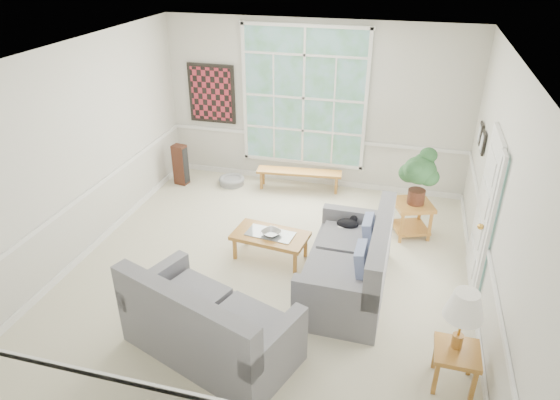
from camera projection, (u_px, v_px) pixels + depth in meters
The scene contains 24 objects.
floor at pixel (270, 272), 7.03m from camera, with size 5.50×6.00×0.01m, color beige.
ceiling at pixel (267, 54), 5.63m from camera, with size 5.50×6.00×0.02m, color white.
wall_back at pixel (315, 106), 8.90m from camera, with size 5.50×0.02×3.00m, color silver.
wall_front at pixel (158, 336), 3.77m from camera, with size 5.50×0.02×3.00m, color silver.
wall_left at pixel (79, 153), 6.96m from camera, with size 0.02×6.00×3.00m, color silver.
wall_right at pixel (499, 201), 5.71m from camera, with size 0.02×6.00×3.00m, color silver.
window_back at pixel (304, 98), 8.84m from camera, with size 2.30×0.08×2.40m, color white.
entry_door at pixel (483, 210), 6.44m from camera, with size 0.08×0.90×2.10m, color white.
door_sidelight at pixel (489, 228), 5.85m from camera, with size 0.08×0.26×1.90m, color white.
wall_art at pixel (212, 94), 9.25m from camera, with size 0.90×0.06×1.10m, color #581920.
wall_frame_near at pixel (482, 143), 7.19m from camera, with size 0.04×0.26×0.32m, color black.
wall_frame_far at pixel (480, 133), 7.53m from camera, with size 0.04×0.26×0.32m, color black.
loveseat_right at pixel (347, 256), 6.44m from camera, with size 1.00×1.94×1.05m, color slate.
loveseat_front at pixel (211, 313), 5.47m from camera, with size 1.91×0.99×1.03m, color slate.
coffee_table at pixel (270, 246), 7.25m from camera, with size 1.07×0.58×0.40m, color #A66B2A.
pewter_bowl at pixel (271, 233), 7.11m from camera, with size 0.33×0.33×0.08m, color #A1A1A6.
window_bench at pixel (299, 180), 9.25m from camera, with size 1.56×0.30×0.36m, color #A66B2A.
end_table at pixel (411, 219), 7.79m from camera, with size 0.56×0.56×0.56m, color #A66B2A.
houseplant at pixel (419, 177), 7.44m from camera, with size 0.52×0.52×0.90m, color #265029, non-canonical shape.
side_table at pixel (454, 367), 5.16m from camera, with size 0.46×0.46×0.46m, color #A66B2A.
table_lamp at pixel (462, 320), 4.94m from camera, with size 0.40×0.40×0.69m, color silver, non-canonical shape.
pet_bed at pixel (232, 181), 9.49m from camera, with size 0.48×0.48×0.14m, color gray.
floor_speaker at pixel (181, 165), 9.37m from camera, with size 0.24×0.19×0.77m, color #412014.
cat at pixel (347, 223), 7.01m from camera, with size 0.31×0.22×0.15m, color black.
Camera 1 is at (1.62, -5.52, 4.17)m, focal length 32.00 mm.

